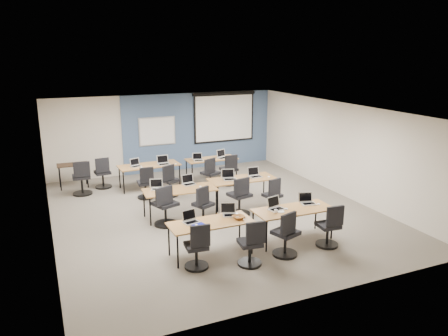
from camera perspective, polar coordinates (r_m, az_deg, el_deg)
name	(u,v)px	position (r m, az deg, el deg)	size (l,w,h in m)	color
floor	(214,212)	(11.60, -1.31, -5.76)	(8.00, 9.00, 0.02)	#6B6354
ceiling	(213,110)	(10.93, -1.40, 7.58)	(8.00, 9.00, 0.02)	white
wall_back	(165,133)	(15.36, -7.69, 4.54)	(8.00, 0.04, 2.70)	beige
wall_front	(316,225)	(7.41, 11.93, -7.26)	(8.00, 0.04, 2.70)	beige
wall_left	(46,180)	(10.43, -22.18, -1.50)	(0.04, 9.00, 2.70)	beige
wall_right	(341,149)	(13.18, 15.01, 2.40)	(0.04, 9.00, 2.70)	beige
blue_accent_panel	(199,131)	(15.71, -3.25, 4.88)	(5.50, 0.04, 2.70)	#3D5977
whiteboard	(157,131)	(15.19, -8.71, 4.77)	(1.28, 0.03, 0.98)	#B7BCC3
projector_screen	(224,115)	(15.91, 0.03, 7.00)	(2.40, 0.10, 1.82)	black
training_table_front_left	(211,224)	(9.03, -1.77, -7.33)	(1.74, 0.72, 0.73)	olive
training_table_front_right	(293,211)	(9.86, 9.04, -5.55)	(1.80, 0.75, 0.73)	brown
training_table_mid_left	(180,191)	(11.15, -5.77, -2.97)	(1.85, 0.77, 0.73)	brown
training_table_mid_right	(242,180)	(12.00, 2.37, -1.58)	(1.85, 0.77, 0.73)	brown
training_table_back_left	(149,166)	(13.62, -9.74, 0.23)	(1.85, 0.77, 0.73)	#A96D3B
training_table_back_right	(211,160)	(14.21, -1.65, 1.05)	(1.66, 0.69, 0.73)	#986D44
laptop_0	(190,219)	(9.01, -4.41, -6.69)	(0.32, 0.27, 0.24)	#BCBCC3
mouse_0	(196,225)	(8.85, -3.62, -7.44)	(0.05, 0.09, 0.03)	white
task_chair_0	(197,250)	(8.61, -3.49, -10.64)	(0.48, 0.48, 0.96)	black
laptop_1	(230,212)	(9.35, 0.73, -5.80)	(0.33, 0.28, 0.25)	#BBBBBF
mouse_1	(244,216)	(9.28, 2.65, -6.33)	(0.06, 0.09, 0.03)	white
task_chair_1	(251,247)	(8.72, 3.59, -10.25)	(0.48, 0.48, 0.97)	black
laptop_2	(275,206)	(9.76, 6.74, -4.97)	(0.35, 0.30, 0.27)	#ABABAD
mouse_2	(286,209)	(9.79, 8.15, -5.30)	(0.06, 0.10, 0.04)	white
task_chair_2	(286,238)	(9.16, 8.10, -8.99)	(0.54, 0.52, 1.00)	black
laptop_3	(307,201)	(10.21, 10.83, -4.26)	(0.33, 0.28, 0.25)	#A5A5B1
mouse_3	(319,204)	(10.21, 12.27, -4.63)	(0.06, 0.09, 0.03)	white
task_chair_3	(329,229)	(9.77, 13.61, -7.79)	(0.49, 0.49, 0.98)	black
laptop_4	(157,187)	(11.19, -8.73, -2.43)	(0.32, 0.28, 0.25)	silver
mouse_4	(166,190)	(11.06, -7.62, -2.87)	(0.07, 0.11, 0.04)	white
task_chair_4	(165,209)	(10.66, -7.68, -5.31)	(0.60, 0.57, 1.05)	black
laptop_5	(189,182)	(11.49, -4.65, -1.84)	(0.33, 0.28, 0.25)	silver
mouse_5	(200,186)	(11.27, -3.12, -2.43)	(0.06, 0.09, 0.03)	white
task_chair_5	(203,207)	(10.79, -2.75, -5.17)	(0.51, 0.48, 0.96)	black
laptop_6	(229,177)	(11.89, 0.68, -1.18)	(0.36, 0.31, 0.27)	#ABABB3
mouse_6	(239,181)	(11.72, 1.98, -1.71)	(0.06, 0.10, 0.03)	white
task_chair_6	(240,199)	(11.23, 2.09, -4.11)	(0.57, 0.57, 1.04)	black
laptop_7	(255,174)	(12.17, 4.03, -0.85)	(0.34, 0.29, 0.26)	silver
mouse_7	(269,177)	(12.16, 5.87, -1.15)	(0.06, 0.10, 0.03)	white
task_chair_7	(273,198)	(11.51, 6.39, -3.94)	(0.47, 0.47, 0.96)	black
laptop_8	(135,165)	(13.48, -11.49, 0.45)	(0.31, 0.26, 0.24)	#A7A7AF
mouse_8	(142,168)	(13.27, -10.68, 0.05)	(0.07, 0.10, 0.04)	white
task_chair_8	(146,185)	(12.70, -10.17, -2.24)	(0.48, 0.48, 0.96)	black
laptop_9	(163,162)	(13.59, -7.92, 0.76)	(0.36, 0.30, 0.27)	silver
mouse_9	(176,164)	(13.56, -6.32, 0.54)	(0.06, 0.09, 0.03)	white
task_chair_9	(170,183)	(12.78, -7.12, -1.98)	(0.53, 0.49, 0.98)	black
laptop_10	(198,159)	(13.94, -3.40, 1.21)	(0.31, 0.26, 0.24)	#BBBBBD
mouse_10	(209,161)	(13.83, -1.96, 0.91)	(0.06, 0.09, 0.03)	white
task_chair_10	(210,176)	(13.34, -1.80, -1.07)	(0.56, 0.52, 1.00)	black
laptop_11	(222,156)	(14.26, -0.25, 1.58)	(0.35, 0.30, 0.27)	#B5B6BB
mouse_11	(234,158)	(14.19, 1.38, 1.28)	(0.06, 0.10, 0.03)	white
task_chair_11	(229,172)	(13.78, 0.72, -0.54)	(0.52, 0.52, 1.00)	black
blue_mousepad	(198,224)	(8.90, -3.45, -7.36)	(0.25, 0.21, 0.01)	#101795
snack_bowl	(239,217)	(9.17, 1.92, -6.42)	(0.29, 0.29, 0.07)	brown
snack_plate	(281,211)	(9.63, 7.40, -5.65)	(0.17, 0.17, 0.01)	white
coffee_cup	(276,211)	(9.53, 6.79, -5.65)	(0.06, 0.06, 0.06)	white
utility_table	(73,167)	(14.24, -19.17, 0.12)	(0.91, 0.51, 0.75)	black
spare_chair_a	(103,175)	(13.96, -15.55, -0.93)	(0.51, 0.51, 0.99)	black
spare_chair_b	(82,181)	(13.47, -18.07, -1.59)	(0.57, 0.57, 1.04)	black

